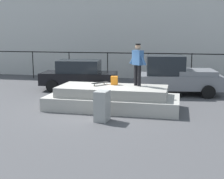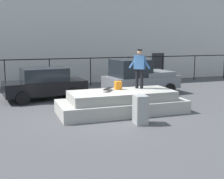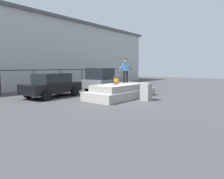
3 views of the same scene
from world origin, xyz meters
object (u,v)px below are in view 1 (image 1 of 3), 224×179
at_px(skateboarder, 138,61).
at_px(car_grey_pickup_mid, 176,76).
at_px(skateboard, 100,83).
at_px(utility_box, 102,106).
at_px(backpack, 114,80).
at_px(car_black_sedan_near, 79,75).

bearing_deg(skateboarder, car_grey_pickup_mid, 66.19).
bearing_deg(car_grey_pickup_mid, skateboard, -130.13).
relative_size(car_grey_pickup_mid, utility_box, 4.02).
height_order(backpack, utility_box, backpack).
distance_m(skateboard, car_black_sedan_near, 4.33).
relative_size(skateboard, car_grey_pickup_mid, 0.18).
bearing_deg(skateboard, car_grey_pickup_mid, 49.87).
distance_m(skateboarder, skateboard, 1.78).
xyz_separation_m(skateboarder, skateboard, (-1.52, -0.19, -0.90)).
distance_m(car_grey_pickup_mid, utility_box, 6.12).
distance_m(skateboard, utility_box, 2.16).
bearing_deg(utility_box, car_black_sedan_near, 120.86).
relative_size(backpack, car_grey_pickup_mid, 0.08).
distance_m(skateboarder, backpack, 1.28).
bearing_deg(car_grey_pickup_mid, backpack, -126.55).
relative_size(skateboarder, backpack, 4.75).
height_order(backpack, car_grey_pickup_mid, car_grey_pickup_mid).
bearing_deg(skateboard, backpack, 23.77).
height_order(skateboarder, backpack, skateboarder).
height_order(backpack, car_black_sedan_near, car_black_sedan_near).
xyz_separation_m(skateboard, car_grey_pickup_mid, (3.02, 3.58, -0.07)).
xyz_separation_m(skateboarder, car_black_sedan_near, (-3.71, 3.54, -1.10)).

